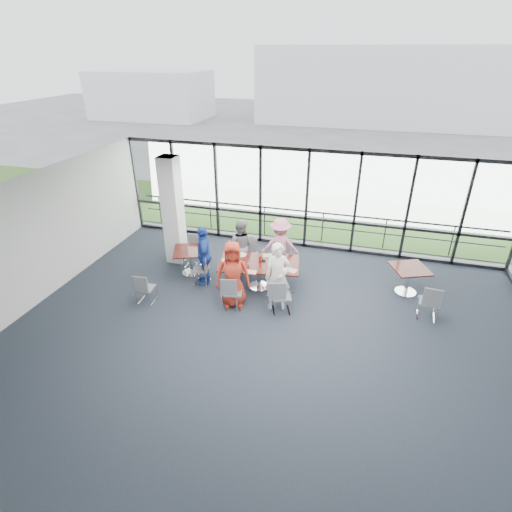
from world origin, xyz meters
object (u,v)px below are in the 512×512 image
(chair_main_nr, at_px, (282,296))
(chair_main_fr, at_px, (283,256))
(diner_near_right, at_px, (278,277))
(chair_spare_la, at_px, (146,288))
(structural_column, at_px, (173,211))
(main_table, at_px, (259,266))
(diner_near_left, at_px, (233,274))
(diner_far_right, at_px, (280,246))
(chair_main_fl, at_px, (246,255))
(diner_end, at_px, (204,255))
(chair_main_nl, at_px, (233,292))
(side_table_right, at_px, (409,272))
(chair_spare_lb, at_px, (193,252))
(diner_far_left, at_px, (241,246))
(side_table_left, at_px, (190,253))
(chair_spare_r, at_px, (429,302))
(chair_main_end, at_px, (201,269))

(chair_main_nr, xyz_separation_m, chair_main_fr, (-0.42, 2.07, -0.01))
(diner_near_right, bearing_deg, chair_spare_la, 172.95)
(structural_column, relative_size, main_table, 1.41)
(diner_near_left, relative_size, diner_far_right, 1.04)
(diner_far_right, height_order, chair_main_fl, diner_far_right)
(diner_near_right, height_order, diner_far_right, diner_near_right)
(diner_near_right, xyz_separation_m, chair_main_fl, (-1.34, 1.75, -0.46))
(diner_end, height_order, chair_main_fr, diner_end)
(diner_near_right, bearing_deg, diner_end, 145.15)
(structural_column, height_order, chair_main_fl, structural_column)
(diner_near_left, distance_m, diner_far_right, 2.07)
(chair_main_nr, relative_size, chair_spare_la, 1.10)
(chair_spare_la, bearing_deg, chair_main_nl, 5.09)
(diner_far_right, bearing_deg, chair_spare_la, 25.82)
(main_table, bearing_deg, diner_far_right, 59.79)
(chair_main_fl, bearing_deg, chair_main_fr, 164.77)
(side_table_right, distance_m, diner_far_right, 3.50)
(diner_end, xyz_separation_m, chair_spare_lb, (-0.70, 0.79, -0.39))
(main_table, xyz_separation_m, diner_far_left, (-0.76, 0.77, 0.15))
(chair_main_fr, bearing_deg, side_table_left, 21.87)
(diner_near_right, bearing_deg, chair_main_nr, -65.70)
(diner_far_right, bearing_deg, chair_main_fl, -13.09)
(diner_near_right, relative_size, diner_end, 1.04)
(diner_end, distance_m, chair_main_fr, 2.33)
(structural_column, height_order, chair_spare_r, structural_column)
(structural_column, xyz_separation_m, chair_main_nl, (2.47, -1.93, -1.16))
(chair_spare_la, height_order, chair_spare_r, chair_spare_r)
(chair_main_end, xyz_separation_m, chair_spare_lb, (-0.62, 0.85, 0.03))
(structural_column, distance_m, diner_near_right, 3.96)
(structural_column, xyz_separation_m, chair_main_fr, (3.25, 0.27, -1.16))
(diner_far_left, relative_size, chair_spare_lb, 1.71)
(chair_main_nr, bearing_deg, diner_near_left, 161.16)
(side_table_left, height_order, chair_main_fl, chair_main_fl)
(diner_far_left, bearing_deg, side_table_left, 24.55)
(chair_main_nr, bearing_deg, chair_main_fr, 82.43)
(structural_column, xyz_separation_m, diner_far_right, (3.19, 0.11, -0.77))
(diner_far_left, bearing_deg, structural_column, -1.05)
(diner_far_left, height_order, diner_end, diner_end)
(side_table_left, xyz_separation_m, diner_near_left, (1.67, -1.16, 0.23))
(side_table_left, bearing_deg, main_table, -5.27)
(diner_far_left, distance_m, chair_spare_r, 5.14)
(chair_spare_lb, bearing_deg, side_table_left, 104.07)
(side_table_left, xyz_separation_m, diner_far_right, (2.43, 0.76, 0.19))
(side_table_left, height_order, diner_far_right, diner_far_right)
(side_table_left, height_order, chair_main_nr, chair_main_nr)
(diner_near_left, bearing_deg, diner_near_right, -9.98)
(main_table, distance_m, diner_end, 1.52)
(main_table, bearing_deg, chair_spare_la, -159.75)
(diner_far_left, bearing_deg, chair_main_nl, 102.82)
(chair_main_nr, bearing_deg, diner_far_left, 113.52)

